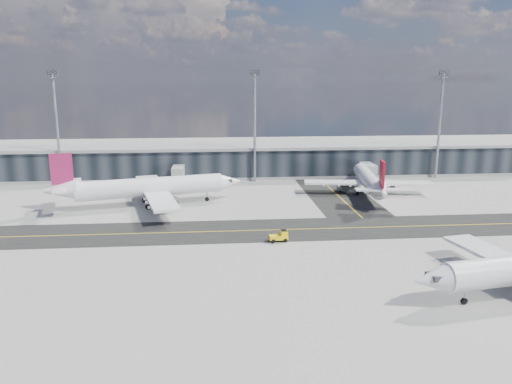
# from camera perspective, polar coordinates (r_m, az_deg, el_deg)

# --- Properties ---
(ground) EXTENTS (300.00, 300.00, 0.00)m
(ground) POSITION_cam_1_polar(r_m,az_deg,el_deg) (86.88, 2.59, -5.12)
(ground) COLOR gray
(ground) RESTS_ON ground
(taxiway_lanes) EXTENTS (180.00, 63.00, 0.03)m
(taxiway_lanes) POSITION_cam_1_polar(r_m,az_deg,el_deg) (97.59, 4.03, -3.11)
(taxiway_lanes) COLOR black
(taxiway_lanes) RESTS_ON ground
(terminal_concourse) EXTENTS (152.00, 19.80, 8.80)m
(terminal_concourse) POSITION_cam_1_polar(r_m,az_deg,el_deg) (139.14, -0.38, 3.47)
(terminal_concourse) COLOR black
(terminal_concourse) RESTS_ON ground
(floodlight_masts) EXTENTS (102.50, 0.70, 28.90)m
(floodlight_masts) POSITION_cam_1_polar(r_m,az_deg,el_deg) (130.84, -0.15, 7.95)
(floodlight_masts) COLOR gray
(floodlight_masts) RESTS_ON ground
(airliner_af) EXTENTS (40.85, 35.10, 12.20)m
(airliner_af) POSITION_cam_1_polar(r_m,az_deg,el_deg) (109.00, -12.30, 0.50)
(airliner_af) COLOR white
(airliner_af) RESTS_ON ground
(airliner_redtail) EXTENTS (30.26, 35.37, 10.48)m
(airliner_redtail) POSITION_cam_1_polar(r_m,az_deg,el_deg) (119.63, 12.80, 1.29)
(airliner_redtail) COLOR white
(airliner_redtail) RESTS_ON ground
(baggage_tug) EXTENTS (3.21, 1.84, 1.93)m
(baggage_tug) POSITION_cam_1_polar(r_m,az_deg,el_deg) (84.06, 2.78, -5.05)
(baggage_tug) COLOR yellow
(baggage_tug) RESTS_ON ground
(service_van) EXTENTS (4.64, 6.33, 1.60)m
(service_van) POSITION_cam_1_polar(r_m,az_deg,el_deg) (122.24, 10.41, 0.36)
(service_van) COLOR white
(service_van) RESTS_ON ground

